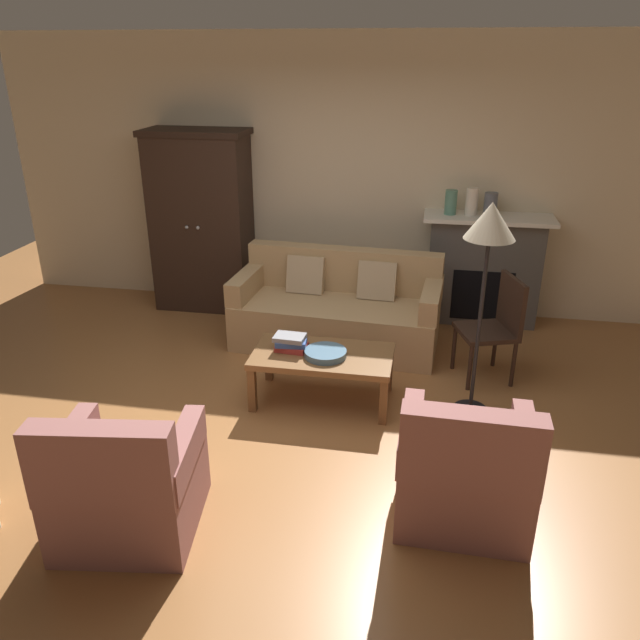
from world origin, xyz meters
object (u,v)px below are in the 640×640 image
mantel_vase_slate (491,204)px  side_chair_wooden (497,322)px  floor_lamp (489,234)px  couch (337,311)px  coffee_table (323,359)px  armchair_near_left (126,486)px  fireplace (483,269)px  armchair_near_right (464,472)px  fruit_bowl (325,353)px  book_stack (291,343)px  armoire (202,221)px  mantel_vase_jade (451,202)px  mantel_vase_cream (472,202)px

mantel_vase_slate → side_chair_wooden: mantel_vase_slate is taller
floor_lamp → side_chair_wooden: bearing=72.1°
couch → mantel_vase_slate: bearing=29.0°
mantel_vase_slate → side_chair_wooden: (0.04, -1.23, -0.72)m
coffee_table → armchair_near_left: 1.87m
fireplace → couch: 1.60m
armchair_near_left → side_chair_wooden: size_ratio=0.98×
armchair_near_right → side_chair_wooden: size_ratio=0.98×
floor_lamp → fruit_bowl: bearing=-175.5°
book_stack → fruit_bowl: bearing=-12.2°
fireplace → book_stack: fireplace is taller
book_stack → side_chair_wooden: 1.75m
armoire → mantel_vase_jade: 2.59m
armchair_near_right → side_chair_wooden: bearing=80.6°
armoire → side_chair_wooden: size_ratio=2.10×
mantel_vase_cream → armchair_near_right: size_ratio=0.30×
side_chair_wooden → mantel_vase_cream: bearing=100.3°
armchair_near_left → armchair_near_right: 1.97m
mantel_vase_jade → armoire: bearing=-178.7°
armchair_near_right → floor_lamp: floor_lamp is taller
mantel_vase_slate → coffee_table: bearing=-125.2°
fruit_bowl → mantel_vase_cream: (1.11, 1.92, 0.81)m
mantel_vase_cream → floor_lamp: 1.84m
mantel_vase_slate → side_chair_wooden: bearing=-88.0°
floor_lamp → couch: bearing=138.8°
fireplace → mantel_vase_cream: 0.71m
armoire → side_chair_wooden: 3.24m
armchair_near_right → mantel_vase_cream: bearing=88.5°
couch → mantel_vase_cream: (1.20, 0.76, 0.94)m
armoire → armchair_near_left: 3.63m
mantel_vase_jade → side_chair_wooden: bearing=-70.9°
side_chair_wooden → couch: bearing=162.0°
fireplace → mantel_vase_jade: mantel_vase_jade is taller
coffee_table → book_stack: 0.28m
armoire → book_stack: armoire is taller
book_stack → mantel_vase_slate: mantel_vase_slate is taller
fireplace → side_chair_wooden: fireplace is taller
armoire → book_stack: size_ratio=7.08×
coffee_table → armchair_near_right: (1.06, -1.20, -0.05)m
armchair_near_left → side_chair_wooden: 3.22m
fireplace → armchair_near_right: bearing=-94.8°
book_stack → fireplace: bearing=49.9°
armchair_near_right → side_chair_wooden: 1.88m
armoire → side_chair_wooden: bearing=-21.3°
mantel_vase_slate → armchair_near_right: (-0.26, -3.07, -0.92)m
armoire → mantel_vase_cream: 2.79m
couch → armchair_near_left: 2.90m
couch → armchair_near_left: (-0.79, -2.79, -0.00)m
couch → side_chair_wooden: (1.42, -0.46, 0.19)m
couch → mantel_vase_jade: mantel_vase_jade is taller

